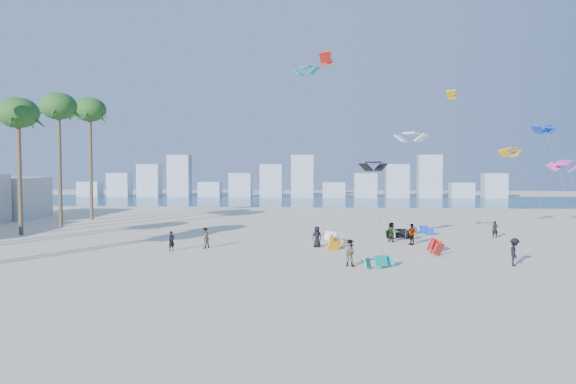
{
  "coord_description": "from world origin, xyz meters",
  "views": [
    {
      "loc": [
        5.87,
        -26.23,
        6.72
      ],
      "look_at": [
        3.0,
        16.0,
        4.5
      ],
      "focal_mm": 34.12,
      "sensor_mm": 36.0,
      "label": 1
    }
  ],
  "objects": [
    {
      "name": "ground",
      "position": [
        0.0,
        0.0,
        0.0
      ],
      "size": [
        220.0,
        220.0,
        0.0
      ],
      "primitive_type": "plane",
      "color": "beige",
      "rests_on": "ground"
    },
    {
      "name": "flying_kites",
      "position": [
        13.56,
        22.92,
        11.87
      ],
      "size": [
        25.84,
        19.79,
        17.46
      ],
      "color": "black",
      "rests_on": "ground"
    },
    {
      "name": "ocean",
      "position": [
        0.0,
        72.0,
        0.01
      ],
      "size": [
        220.0,
        220.0,
        0.0
      ],
      "primitive_type": "plane",
      "color": "navy",
      "rests_on": "ground"
    },
    {
      "name": "grounded_kites",
      "position": [
        10.95,
        17.58,
        0.45
      ],
      "size": [
        11.15,
        19.73,
        1.05
      ],
      "color": "#0C927D",
      "rests_on": "ground"
    },
    {
      "name": "kitesurfer_mid",
      "position": [
        7.48,
        9.45,
        0.88
      ],
      "size": [
        1.07,
        1.0,
        1.76
      ],
      "primitive_type": "imported",
      "rotation": [
        0.0,
        0.0,
        2.63
      ],
      "color": "gray",
      "rests_on": "ground"
    },
    {
      "name": "distant_skyline",
      "position": [
        -1.19,
        82.0,
        3.09
      ],
      "size": [
        85.0,
        3.0,
        8.4
      ],
      "color": "#9EADBF",
      "rests_on": "ground"
    },
    {
      "name": "kitesurfers_far",
      "position": [
        11.02,
        16.7,
        0.86
      ],
      "size": [
        25.54,
        14.5,
        1.84
      ],
      "color": "black",
      "rests_on": "ground"
    },
    {
      "name": "kitesurfer_near",
      "position": [
        -5.86,
        14.68,
        0.77
      ],
      "size": [
        0.63,
        0.67,
        1.54
      ],
      "primitive_type": "imported",
      "rotation": [
        0.0,
        0.0,
        0.95
      ],
      "color": "black",
      "rests_on": "ground"
    }
  ]
}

